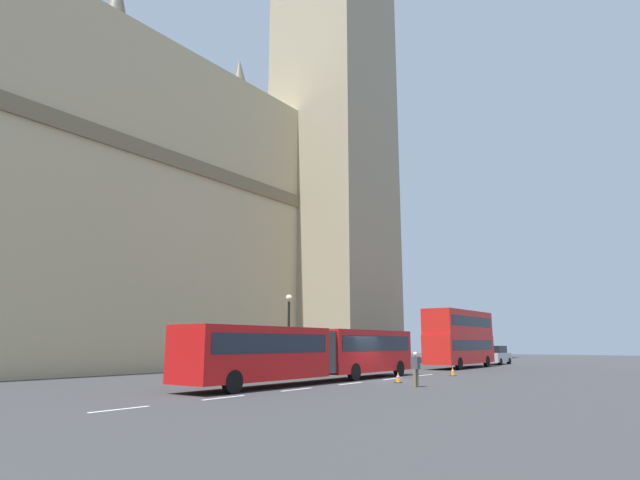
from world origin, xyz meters
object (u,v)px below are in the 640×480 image
pedestrian_near_cones (416,368)px  traffic_cone_west (398,377)px  double_decker_bus (460,336)px  clock_tower (334,15)px  articulated_bus (316,350)px  sedan_lead (496,355)px  traffic_cone_middle (453,371)px  street_lamp (289,328)px

pedestrian_near_cones → traffic_cone_west: bearing=45.0°
traffic_cone_west → double_decker_bus: bearing=11.4°
clock_tower → articulated_bus: 46.65m
clock_tower → traffic_cone_west: (-19.83, -17.75, -39.97)m
clock_tower → pedestrian_near_cones: bearing=-137.9°
articulated_bus → double_decker_bus: size_ratio=1.78×
sedan_lead → traffic_cone_middle: (-20.86, -3.85, -0.63)m
articulated_bus → traffic_cone_west: bearing=-56.6°
double_decker_bus → pedestrian_near_cones: double_decker_bus is taller
double_decker_bus → traffic_cone_middle: double_decker_bus is taller
traffic_cone_west → pedestrian_near_cones: pedestrian_near_cones is taller
traffic_cone_middle → clock_tower: bearing=55.6°
sedan_lead → traffic_cone_west: 28.81m
traffic_cone_middle → pedestrian_near_cones: bearing=-167.8°
pedestrian_near_cones → sedan_lead: bearing=11.0°
articulated_bus → sedan_lead: bearing=0.2°
street_lamp → pedestrian_near_cones: 10.91m
traffic_cone_middle → pedestrian_near_cones: 10.00m
articulated_bus → double_decker_bus: bearing=0.0°
pedestrian_near_cones → double_decker_bus: bearing=15.7°
sedan_lead → clock_tower: bearing=122.1°
double_decker_bus → clock_tower: bearing=85.4°
street_lamp → pedestrian_near_cones: bearing=-104.7°
traffic_cone_west → pedestrian_near_cones: size_ratio=0.34×
traffic_cone_west → street_lamp: bearing=85.6°
street_lamp → pedestrian_near_cones: (-2.72, -10.35, -2.14)m
traffic_cone_west → traffic_cone_middle: 7.67m
clock_tower → sedan_lead: size_ratio=17.43×
traffic_cone_west → street_lamp: (0.63, 8.26, 2.77)m
articulated_bus → traffic_cone_west: articulated_bus is taller
street_lamp → articulated_bus: bearing=-124.6°
double_decker_bus → traffic_cone_middle: (-11.03, -3.74, -2.43)m
traffic_cone_west → pedestrian_near_cones: 3.02m
traffic_cone_middle → pedestrian_near_cones: pedestrian_near_cones is taller
clock_tower → traffic_cone_west: clock_tower is taller
double_decker_bus → sedan_lead: size_ratio=2.34×
clock_tower → articulated_bus: size_ratio=4.19×
clock_tower → traffic_cone_west: 48.02m
traffic_cone_middle → street_lamp: street_lamp is taller
clock_tower → pedestrian_near_cones: 49.21m
double_decker_bus → traffic_cone_west: 19.24m
sedan_lead → street_lamp: 28.33m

